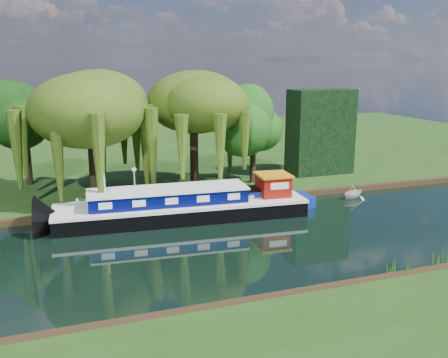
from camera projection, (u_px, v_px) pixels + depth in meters
name	position (u px, v px, depth m)	size (l,w,h in m)	color
ground	(158.00, 252.00, 29.67)	(120.00, 120.00, 0.00)	black
far_bank	(98.00, 152.00, 60.76)	(120.00, 52.00, 0.45)	#1B360E
dutch_barge	(184.00, 206.00, 35.77)	(18.14, 5.37, 3.77)	black
narrowboat	(231.00, 205.00, 36.94)	(13.36, 2.61, 1.94)	navy
white_cruiser	(353.00, 198.00, 41.24)	(2.02, 2.34, 1.23)	silver
willow_left	(90.00, 111.00, 38.29)	(7.92, 7.92, 9.49)	black
willow_right	(194.00, 111.00, 41.15)	(7.36, 7.36, 8.96)	black
tree_far_mid	(24.00, 119.00, 42.66)	(5.09, 5.09, 8.33)	black
tree_far_right	(253.00, 125.00, 43.70)	(4.54, 4.54, 7.43)	black
conifer_hedge	(320.00, 132.00, 47.67)	(6.00, 3.00, 8.00)	black
lamppost	(134.00, 175.00, 38.89)	(0.36, 0.36, 2.56)	silver
mooring_posts	(126.00, 201.00, 36.98)	(19.16, 0.16, 1.00)	silver
reeds_near	(325.00, 278.00, 24.85)	(33.70, 1.50, 1.10)	#1B4A13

